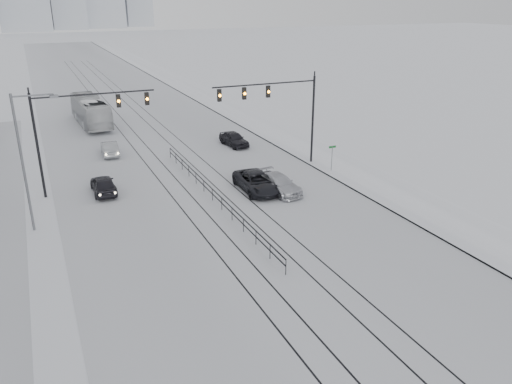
% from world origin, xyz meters
% --- Properties ---
extents(road, '(22.00, 260.00, 0.02)m').
position_xyz_m(road, '(0.00, 60.00, 0.01)').
color(road, silver).
rests_on(road, ground).
extents(sidewalk_east, '(5.00, 260.00, 0.16)m').
position_xyz_m(sidewalk_east, '(13.50, 60.00, 0.08)').
color(sidewalk_east, white).
rests_on(sidewalk_east, ground).
extents(curb, '(0.10, 260.00, 0.12)m').
position_xyz_m(curb, '(11.05, 60.00, 0.06)').
color(curb, gray).
rests_on(curb, ground).
extents(tram_rails, '(5.30, 180.00, 0.01)m').
position_xyz_m(tram_rails, '(-0.00, 40.00, 0.02)').
color(tram_rails, black).
rests_on(tram_rails, ground).
extents(traffic_mast_ne, '(9.60, 0.37, 8.00)m').
position_xyz_m(traffic_mast_ne, '(8.15, 34.99, 5.76)').
color(traffic_mast_ne, black).
rests_on(traffic_mast_ne, ground).
extents(traffic_mast_nw, '(9.10, 0.37, 8.00)m').
position_xyz_m(traffic_mast_nw, '(-8.52, 36.00, 5.57)').
color(traffic_mast_nw, black).
rests_on(traffic_mast_nw, ground).
extents(street_light_west, '(2.73, 0.25, 9.00)m').
position_xyz_m(street_light_west, '(-12.20, 30.00, 5.21)').
color(street_light_west, '#595B60').
rests_on(street_light_west, ground).
extents(median_fence, '(0.06, 24.00, 1.00)m').
position_xyz_m(median_fence, '(0.00, 30.00, 0.53)').
color(median_fence, black).
rests_on(median_fence, ground).
extents(street_sign, '(0.70, 0.06, 2.40)m').
position_xyz_m(street_sign, '(11.80, 32.00, 1.61)').
color(street_sign, '#595B60').
rests_on(street_sign, ground).
extents(sedan_sb_inner, '(1.73, 4.26, 1.45)m').
position_xyz_m(sedan_sb_inner, '(-7.25, 34.94, 0.72)').
color(sedan_sb_inner, black).
rests_on(sedan_sb_inner, ground).
extents(sedan_sb_outer, '(1.68, 4.23, 1.37)m').
position_xyz_m(sedan_sb_outer, '(-5.13, 45.27, 0.69)').
color(sedan_sb_outer, '#919498').
rests_on(sedan_sb_outer, ground).
extents(sedan_nb_front, '(2.62, 5.45, 1.50)m').
position_xyz_m(sedan_nb_front, '(3.90, 30.45, 0.75)').
color(sedan_nb_front, black).
rests_on(sedan_nb_front, ground).
extents(sedan_nb_right, '(2.46, 4.97, 1.39)m').
position_xyz_m(sedan_nb_right, '(5.37, 29.51, 0.69)').
color(sedan_nb_right, '#B3B5BB').
rests_on(sedan_nb_right, ground).
extents(sedan_nb_far, '(2.18, 4.44, 1.46)m').
position_xyz_m(sedan_nb_far, '(7.13, 43.32, 0.73)').
color(sedan_nb_far, black).
rests_on(sedan_nb_far, ground).
extents(box_truck, '(3.46, 12.15, 3.35)m').
position_xyz_m(box_truck, '(-5.10, 59.09, 1.67)').
color(box_truck, '#B9BCBE').
rests_on(box_truck, ground).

